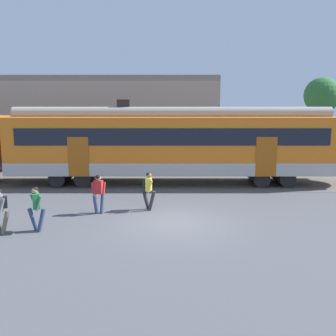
{
  "coord_description": "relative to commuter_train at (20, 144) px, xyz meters",
  "views": [
    {
      "loc": [
        -0.24,
        -14.66,
        4.79
      ],
      "look_at": [
        -0.2,
        3.29,
        1.6
      ],
      "focal_mm": 42.0,
      "sensor_mm": 36.0,
      "label": 1
    }
  ],
  "objects": [
    {
      "name": "commuter_train",
      "position": [
        0.0,
        0.0,
        0.0
      ],
      "size": [
        38.05,
        3.07,
        4.73
      ],
      "color": "#B2ADA8",
      "rests_on": "ground"
    },
    {
      "name": "ground_plane",
      "position": [
        8.53,
        -7.3,
        -2.25
      ],
      "size": [
        160.0,
        160.0,
        0.0
      ],
      "primitive_type": "plane",
      "color": "#515156"
    },
    {
      "name": "pedestrian_yellow",
      "position": [
        7.44,
        -5.43,
        -1.26
      ],
      "size": [
        0.63,
        0.56,
        1.67
      ],
      "color": "#28282D",
      "rests_on": "ground"
    },
    {
      "name": "pedestrian_green",
      "position": [
        3.52,
        -8.23,
        -1.29
      ],
      "size": [
        0.71,
        0.53,
        1.67
      ],
      "color": "navy",
      "rests_on": "ground"
    },
    {
      "name": "background_building",
      "position": [
        0.98,
        8.4,
        0.95
      ],
      "size": [
        21.9,
        5.0,
        9.2
      ],
      "color": "gray",
      "rests_on": "ground"
    },
    {
      "name": "pedestrian_red",
      "position": [
        5.38,
        -5.96,
        -1.29
      ],
      "size": [
        0.61,
        0.61,
        1.67
      ],
      "color": "navy",
      "rests_on": "ground"
    },
    {
      "name": "street_tree_right",
      "position": [
        21.77,
        12.94,
        2.76
      ],
      "size": [
        3.11,
        3.11,
        6.61
      ],
      "color": "brown",
      "rests_on": "ground"
    }
  ]
}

